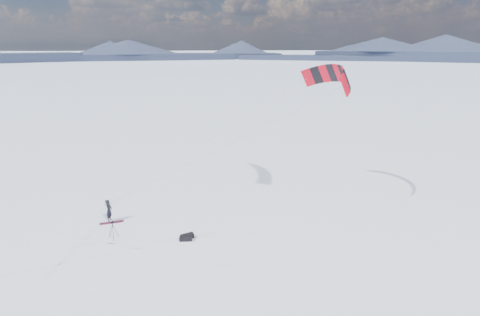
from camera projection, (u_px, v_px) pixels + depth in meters
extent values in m
plane|color=white|center=(127.00, 232.00, 23.06)|extent=(1800.00, 1800.00, 0.00)
cube|color=black|center=(430.00, 58.00, 284.00)|extent=(142.83, 132.24, 5.00)
cone|color=black|center=(431.00, 54.00, 283.23)|extent=(90.28, 90.28, 8.00)
cube|color=black|center=(318.00, 56.00, 317.22)|extent=(155.14, 103.25, 5.00)
cone|color=black|center=(319.00, 54.00, 316.45)|extent=(84.80, 84.80, 8.00)
cube|color=black|center=(220.00, 56.00, 326.54)|extent=(154.88, 65.89, 5.00)
cone|color=black|center=(220.00, 53.00, 325.77)|extent=(72.46, 72.46, 8.00)
cube|color=black|center=(119.00, 57.00, 311.21)|extent=(154.88, 65.89, 5.00)
cone|color=black|center=(119.00, 54.00, 310.44)|extent=(72.46, 72.46, 8.00)
cube|color=silver|center=(20.00, 278.00, 18.47)|extent=(6.00, 0.12, 0.01)
cube|color=silver|center=(66.00, 251.00, 20.91)|extent=(3.52, 7.29, 0.01)
cube|color=silver|center=(103.00, 230.00, 23.35)|extent=(6.45, 7.79, 0.01)
cube|color=silver|center=(133.00, 212.00, 25.79)|extent=(11.66, 3.07, 0.01)
imported|color=black|center=(110.00, 221.00, 24.55)|extent=(0.47, 0.64, 1.63)
cube|color=maroon|center=(112.00, 222.00, 24.28)|extent=(1.63, 0.49, 0.04)
cylinder|color=black|center=(116.00, 230.00, 22.25)|extent=(0.31, 0.25, 1.05)
cylinder|color=black|center=(111.00, 231.00, 22.16)|extent=(0.35, 0.16, 1.05)
cylinder|color=black|center=(113.00, 233.00, 21.98)|extent=(0.08, 0.37, 1.05)
cylinder|color=black|center=(113.00, 226.00, 22.02)|extent=(0.03, 0.03, 0.34)
cube|color=black|center=(112.00, 223.00, 21.95)|extent=(0.09, 0.09, 0.05)
cube|color=black|center=(112.00, 222.00, 21.93)|extent=(0.15, 0.15, 0.10)
cylinder|color=black|center=(112.00, 221.00, 22.01)|extent=(0.07, 0.10, 0.07)
cube|color=black|center=(187.00, 236.00, 22.28)|extent=(0.87, 0.59, 0.30)
cylinder|color=black|center=(187.00, 234.00, 22.23)|extent=(0.75, 0.29, 0.07)
cube|color=black|center=(186.00, 238.00, 22.07)|extent=(0.83, 0.48, 0.29)
cylinder|color=black|center=(186.00, 236.00, 22.01)|extent=(0.76, 0.18, 0.09)
cube|color=red|center=(345.00, 85.00, 22.73)|extent=(1.17, 0.69, 1.54)
cube|color=black|center=(347.00, 80.00, 23.30)|extent=(1.06, 0.77, 1.49)
cube|color=red|center=(346.00, 77.00, 23.96)|extent=(0.94, 0.82, 1.43)
cube|color=black|center=(343.00, 75.00, 24.67)|extent=(0.81, 0.83, 1.36)
cube|color=red|center=(338.00, 73.00, 25.41)|extent=(0.78, 0.83, 1.30)
cube|color=black|center=(332.00, 73.00, 26.14)|extent=(0.91, 0.83, 1.36)
cube|color=red|center=(325.00, 74.00, 26.82)|extent=(1.03, 0.79, 1.43)
cube|color=black|center=(317.00, 75.00, 27.43)|extent=(1.14, 0.73, 1.49)
cube|color=red|center=(308.00, 78.00, 27.94)|extent=(1.23, 0.63, 1.54)
cylinder|color=gray|center=(223.00, 146.00, 23.44)|extent=(16.02, 1.76, 8.08)
cylinder|color=gray|center=(216.00, 136.00, 26.04)|extent=(15.64, 3.92, 8.08)
cylinder|color=black|center=(108.00, 204.00, 24.15)|extent=(0.55, 0.07, 0.03)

